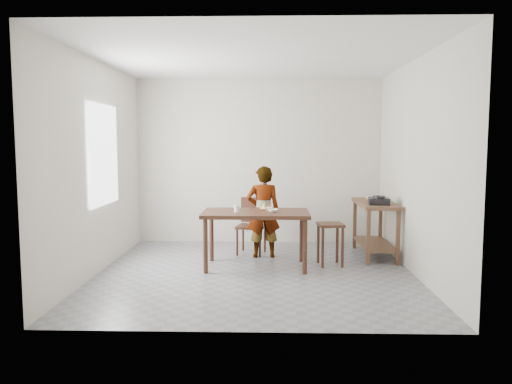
{
  "coord_description": "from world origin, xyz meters",
  "views": [
    {
      "loc": [
        0.18,
        -6.23,
        1.66
      ],
      "look_at": [
        0.0,
        0.4,
        1.0
      ],
      "focal_mm": 35.0,
      "sensor_mm": 36.0,
      "label": 1
    }
  ],
  "objects_px": {
    "child": "(263,212)",
    "stool": "(330,244)",
    "dining_table": "(256,239)",
    "prep_counter": "(375,229)",
    "dining_chair": "(251,226)"
  },
  "relations": [
    {
      "from": "dining_chair",
      "to": "stool",
      "type": "distance_m",
      "value": 1.29
    },
    {
      "from": "prep_counter",
      "to": "dining_chair",
      "type": "bearing_deg",
      "value": 176.53
    },
    {
      "from": "dining_chair",
      "to": "stool",
      "type": "relative_size",
      "value": 1.44
    },
    {
      "from": "dining_table",
      "to": "prep_counter",
      "type": "relative_size",
      "value": 1.17
    },
    {
      "from": "dining_chair",
      "to": "prep_counter",
      "type": "bearing_deg",
      "value": 8.18
    },
    {
      "from": "prep_counter",
      "to": "dining_chair",
      "type": "xyz_separation_m",
      "value": [
        -1.81,
        0.11,
        0.02
      ]
    },
    {
      "from": "child",
      "to": "dining_table",
      "type": "bearing_deg",
      "value": 76.66
    },
    {
      "from": "child",
      "to": "stool",
      "type": "distance_m",
      "value": 1.09
    },
    {
      "from": "dining_table",
      "to": "stool",
      "type": "height_order",
      "value": "dining_table"
    },
    {
      "from": "child",
      "to": "stool",
      "type": "bearing_deg",
      "value": 148.58
    },
    {
      "from": "dining_table",
      "to": "child",
      "type": "bearing_deg",
      "value": 81.25
    },
    {
      "from": "child",
      "to": "dining_chair",
      "type": "bearing_deg",
      "value": -54.28
    },
    {
      "from": "dining_table",
      "to": "child",
      "type": "relative_size",
      "value": 1.06
    },
    {
      "from": "stool",
      "to": "dining_chair",
      "type": "bearing_deg",
      "value": 148.29
    },
    {
      "from": "dining_table",
      "to": "prep_counter",
      "type": "distance_m",
      "value": 1.86
    }
  ]
}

